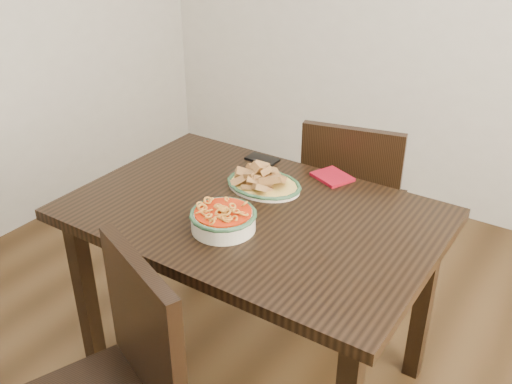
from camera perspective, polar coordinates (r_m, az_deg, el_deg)
The scene contains 7 objects.
floor at distance 2.42m, azimuth -0.74°, elevation -17.86°, with size 3.50×3.50×0.00m, color #322010.
dining_table at distance 2.03m, azimuth -0.31°, elevation -4.01°, with size 1.26×0.84×0.75m.
chair_far at distance 2.59m, azimuth 9.59°, elevation -0.92°, with size 0.50×0.50×0.89m.
fish_plate at distance 2.11m, azimuth 0.80°, elevation 1.52°, with size 0.29×0.22×0.11m.
noodle_bowl at distance 1.86m, azimuth -3.30°, elevation -2.54°, with size 0.22×0.22×0.08m.
smartphone at distance 2.34m, azimuth 0.63°, elevation 3.30°, with size 0.13×0.07×0.01m, color black.
napkin at distance 2.21m, azimuth 7.64°, elevation 1.52°, with size 0.14×0.11×0.01m, color maroon.
Camera 1 is at (0.95, -1.38, 1.74)m, focal length 40.00 mm.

